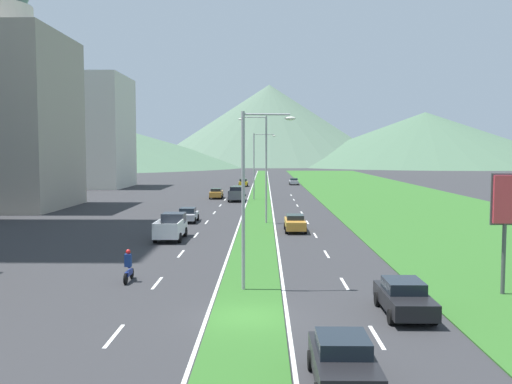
# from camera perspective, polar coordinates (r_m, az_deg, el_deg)

# --- Properties ---
(ground_plane) EXTENTS (600.00, 600.00, 0.00)m
(ground_plane) POSITION_cam_1_polar(r_m,az_deg,el_deg) (24.85, -0.92, -12.64)
(ground_plane) COLOR #2D2D30
(grass_median) EXTENTS (3.20, 240.00, 0.06)m
(grass_median) POSITION_cam_1_polar(r_m,az_deg,el_deg) (84.08, 0.35, -0.70)
(grass_median) COLOR #2D6023
(grass_median) RESTS_ON ground_plane
(grass_verge_right) EXTENTS (24.00, 240.00, 0.06)m
(grass_verge_right) POSITION_cam_1_polar(r_m,az_deg,el_deg) (86.39, 14.15, -0.70)
(grass_verge_right) COLOR #2D6023
(grass_verge_right) RESTS_ON ground_plane
(lane_dash_left_2) EXTENTS (0.16, 2.80, 0.01)m
(lane_dash_left_2) POSITION_cam_1_polar(r_m,az_deg,el_deg) (23.21, -14.21, -13.98)
(lane_dash_left_2) COLOR silver
(lane_dash_left_2) RESTS_ON ground_plane
(lane_dash_left_3) EXTENTS (0.16, 2.80, 0.01)m
(lane_dash_left_3) POSITION_cam_1_polar(r_m,az_deg,el_deg) (31.43, -10.01, -9.10)
(lane_dash_left_3) COLOR silver
(lane_dash_left_3) RESTS_ON ground_plane
(lane_dash_left_4) EXTENTS (0.16, 2.80, 0.01)m
(lane_dash_left_4) POSITION_cam_1_polar(r_m,az_deg,el_deg) (39.87, -7.63, -6.23)
(lane_dash_left_4) COLOR silver
(lane_dash_left_4) RESTS_ON ground_plane
(lane_dash_left_5) EXTENTS (0.16, 2.80, 0.01)m
(lane_dash_left_5) POSITION_cam_1_polar(r_m,az_deg,el_deg) (48.43, -6.10, -4.37)
(lane_dash_left_5) COLOR silver
(lane_dash_left_5) RESTS_ON ground_plane
(lane_dash_left_6) EXTENTS (0.16, 2.80, 0.01)m
(lane_dash_left_6) POSITION_cam_1_polar(r_m,az_deg,el_deg) (57.05, -5.03, -3.07)
(lane_dash_left_6) COLOR silver
(lane_dash_left_6) RESTS_ON ground_plane
(lane_dash_left_7) EXTENTS (0.16, 2.80, 0.01)m
(lane_dash_left_7) POSITION_cam_1_polar(r_m,az_deg,el_deg) (65.70, -4.25, -2.11)
(lane_dash_left_7) COLOR silver
(lane_dash_left_7) RESTS_ON ground_plane
(lane_dash_left_8) EXTENTS (0.16, 2.80, 0.01)m
(lane_dash_left_8) POSITION_cam_1_polar(r_m,az_deg,el_deg) (74.37, -3.65, -1.37)
(lane_dash_left_8) COLOR silver
(lane_dash_left_8) RESTS_ON ground_plane
(lane_dash_left_9) EXTENTS (0.16, 2.80, 0.01)m
(lane_dash_left_9) POSITION_cam_1_polar(r_m,az_deg,el_deg) (83.06, -3.18, -0.78)
(lane_dash_left_9) COLOR silver
(lane_dash_left_9) RESTS_ON ground_plane
(lane_dash_left_10) EXTENTS (0.16, 2.80, 0.01)m
(lane_dash_left_10) POSITION_cam_1_polar(r_m,az_deg,el_deg) (91.77, -2.79, -0.31)
(lane_dash_left_10) COLOR silver
(lane_dash_left_10) RESTS_ON ground_plane
(lane_dash_right_2) EXTENTS (0.16, 2.80, 0.01)m
(lane_dash_right_2) POSITION_cam_1_polar(r_m,az_deg,el_deg) (22.88, 12.16, -14.22)
(lane_dash_right_2) COLOR silver
(lane_dash_right_2) RESTS_ON ground_plane
(lane_dash_right_3) EXTENTS (0.16, 2.80, 0.01)m
(lane_dash_right_3) POSITION_cam_1_polar(r_m,az_deg,el_deg) (31.18, 8.98, -9.19)
(lane_dash_right_3) COLOR silver
(lane_dash_right_3) RESTS_ON ground_plane
(lane_dash_right_4) EXTENTS (0.16, 2.80, 0.01)m
(lane_dash_right_4) POSITION_cam_1_polar(r_m,az_deg,el_deg) (39.68, 7.19, -6.28)
(lane_dash_right_4) COLOR silver
(lane_dash_right_4) RESTS_ON ground_plane
(lane_dash_right_5) EXTENTS (0.16, 2.80, 0.01)m
(lane_dash_right_5) POSITION_cam_1_polar(r_m,az_deg,el_deg) (48.27, 6.04, -4.40)
(lane_dash_right_5) COLOR silver
(lane_dash_right_5) RESTS_ON ground_plane
(lane_dash_right_6) EXTENTS (0.16, 2.80, 0.01)m
(lane_dash_right_6) POSITION_cam_1_polar(r_m,az_deg,el_deg) (56.91, 5.25, -3.09)
(lane_dash_right_6) COLOR silver
(lane_dash_right_6) RESTS_ON ground_plane
(lane_dash_right_7) EXTENTS (0.16, 2.80, 0.01)m
(lane_dash_right_7) POSITION_cam_1_polar(r_m,az_deg,el_deg) (65.58, 4.67, -2.12)
(lane_dash_right_7) COLOR silver
(lane_dash_right_7) RESTS_ON ground_plane
(lane_dash_right_8) EXTENTS (0.16, 2.80, 0.01)m
(lane_dash_right_8) POSITION_cam_1_polar(r_m,az_deg,el_deg) (74.27, 4.22, -1.38)
(lane_dash_right_8) COLOR silver
(lane_dash_right_8) RESTS_ON ground_plane
(lane_dash_right_9) EXTENTS (0.16, 2.80, 0.01)m
(lane_dash_right_9) POSITION_cam_1_polar(r_m,az_deg,el_deg) (82.97, 3.87, -0.79)
(lane_dash_right_9) COLOR silver
(lane_dash_right_9) RESTS_ON ground_plane
(lane_dash_right_10) EXTENTS (0.16, 2.80, 0.01)m
(lane_dash_right_10) POSITION_cam_1_polar(r_m,az_deg,el_deg) (91.68, 3.58, -0.32)
(lane_dash_right_10) COLOR silver
(lane_dash_right_10) RESTS_ON ground_plane
(edge_line_median_left) EXTENTS (0.16, 240.00, 0.01)m
(edge_line_median_left) POSITION_cam_1_polar(r_m,az_deg,el_deg) (84.12, -0.84, -0.72)
(edge_line_median_left) COLOR silver
(edge_line_median_left) RESTS_ON ground_plane
(edge_line_median_right) EXTENTS (0.16, 240.00, 0.01)m
(edge_line_median_right) POSITION_cam_1_polar(r_m,az_deg,el_deg) (84.09, 1.54, -0.72)
(edge_line_median_right) COLOR silver
(edge_line_median_right) RESTS_ON ground_plane
(midrise_colored) EXTENTS (16.62, 16.62, 21.93)m
(midrise_colored) POSITION_cam_1_polar(r_m,az_deg,el_deg) (116.55, -17.00, 5.86)
(midrise_colored) COLOR beige
(midrise_colored) RESTS_ON ground_plane
(hill_far_left) EXTENTS (208.35, 208.35, 29.74)m
(hill_far_left) POSITION_cam_1_polar(r_m,az_deg,el_deg) (283.09, -22.09, 5.43)
(hill_far_left) COLOR #47664C
(hill_far_left) RESTS_ON ground_plane
(hill_far_center) EXTENTS (129.64, 129.64, 42.12)m
(hill_far_center) POSITION_cam_1_polar(r_m,az_deg,el_deg) (299.27, 1.36, 6.84)
(hill_far_center) COLOR #516B56
(hill_far_center) RESTS_ON ground_plane
(hill_far_right) EXTENTS (144.71, 144.71, 26.10)m
(hill_far_right) POSITION_cam_1_polar(r_m,az_deg,el_deg) (287.24, 16.77, 5.18)
(hill_far_right) COLOR #47664C
(hill_far_right) RESTS_ON ground_plane
(street_lamp_near) EXTENTS (2.76, 0.40, 9.19)m
(street_lamp_near) POSITION_cam_1_polar(r_m,az_deg,el_deg) (28.59, -0.72, 0.34)
(street_lamp_near) COLOR #99999E
(street_lamp_near) RESTS_ON ground_plane
(street_lamp_mid) EXTENTS (2.84, 0.41, 10.66)m
(street_lamp_mid) POSITION_cam_1_polar(r_m,az_deg,el_deg) (55.48, 0.77, 2.99)
(street_lamp_mid) COLOR #99999E
(street_lamp_mid) RESTS_ON ground_plane
(street_lamp_far) EXTENTS (3.32, 0.51, 9.78)m
(street_lamp_far) POSITION_cam_1_polar(r_m,az_deg,el_deg) (82.53, 0.04, 3.11)
(street_lamp_far) COLOR #99999E
(street_lamp_far) RESTS_ON ground_plane
(car_0) EXTENTS (1.92, 4.34, 1.40)m
(car_0) POSITION_cam_1_polar(r_m,az_deg,el_deg) (120.01, 3.87, 1.09)
(car_0) COLOR #B2B2B7
(car_0) RESTS_ON ground_plane
(car_1) EXTENTS (1.89, 4.57, 1.50)m
(car_1) POSITION_cam_1_polar(r_m,az_deg,el_deg) (50.31, 3.98, -3.15)
(car_1) COLOR #C6842D
(car_1) RESTS_ON ground_plane
(car_2) EXTENTS (1.97, 4.15, 1.52)m
(car_2) POSITION_cam_1_polar(r_m,az_deg,el_deg) (18.11, 8.85, -16.61)
(car_2) COLOR black
(car_2) RESTS_ON ground_plane
(car_3) EXTENTS (1.91, 4.60, 1.54)m
(car_3) POSITION_cam_1_polar(r_m,az_deg,el_deg) (85.34, -4.06, -0.13)
(car_3) COLOR #C6842D
(car_3) RESTS_ON ground_plane
(car_4) EXTENTS (1.92, 4.37, 1.56)m
(car_4) POSITION_cam_1_polar(r_m,az_deg,el_deg) (91.34, -1.83, 0.17)
(car_4) COLOR silver
(car_4) RESTS_ON ground_plane
(car_5) EXTENTS (2.00, 4.55, 1.52)m
(car_5) POSITION_cam_1_polar(r_m,az_deg,el_deg) (25.90, 14.81, -10.30)
(car_5) COLOR black
(car_5) RESTS_ON ground_plane
(car_6) EXTENTS (1.89, 4.17, 1.47)m
(car_6) POSITION_cam_1_polar(r_m,az_deg,el_deg) (57.31, -6.93, -2.31)
(car_6) COLOR #B2B2B7
(car_6) RESTS_ON ground_plane
(car_7) EXTENTS (1.86, 4.26, 1.53)m
(car_7) POSITION_cam_1_polar(r_m,az_deg,el_deg) (114.36, -1.30, 0.96)
(car_7) COLOR yellow
(car_7) RESTS_ON ground_plane
(pickup_truck_0) EXTENTS (2.18, 5.40, 2.00)m
(pickup_truck_0) POSITION_cam_1_polar(r_m,az_deg,el_deg) (46.48, -8.60, -3.54)
(pickup_truck_0) COLOR silver
(pickup_truck_0) RESTS_ON ground_plane
(pickup_truck_1) EXTENTS (2.18, 5.40, 2.00)m
(pickup_truck_1) POSITION_cam_1_polar(r_m,az_deg,el_deg) (80.84, -2.03, -0.22)
(pickup_truck_1) COLOR #515459
(pickup_truck_1) RESTS_ON ground_plane
(motorcycle_rider) EXTENTS (0.36, 2.00, 1.80)m
(motorcycle_rider) POSITION_cam_1_polar(r_m,az_deg,el_deg) (31.95, -12.83, -7.56)
(motorcycle_rider) COLOR black
(motorcycle_rider) RESTS_ON ground_plane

